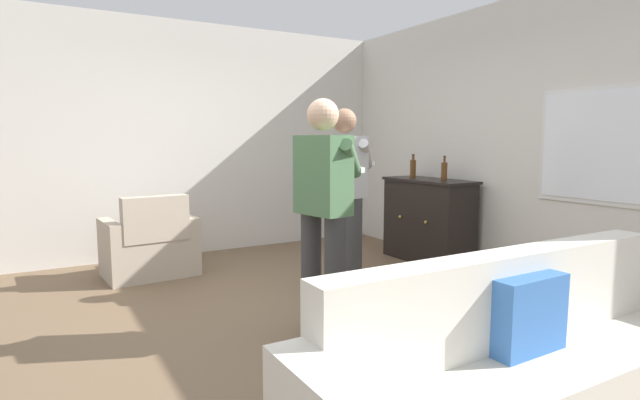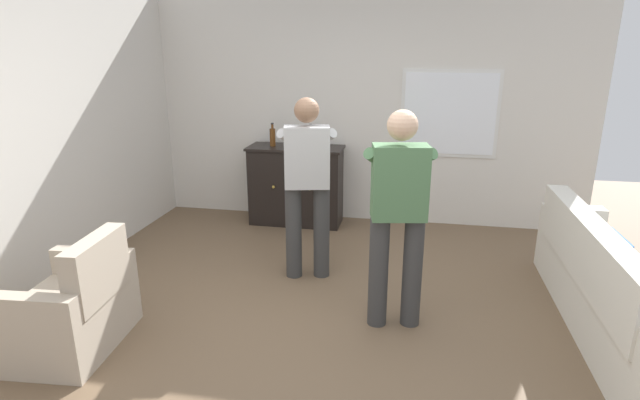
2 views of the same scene
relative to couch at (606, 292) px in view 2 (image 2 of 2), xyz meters
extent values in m
plane|color=brown|center=(-2.04, -0.33, -0.33)|extent=(10.40, 10.40, 0.00)
cube|color=silver|center=(-2.04, 2.33, 1.07)|extent=(5.20, 0.12, 2.80)
cube|color=silver|center=(-1.10, 2.26, 1.02)|extent=(1.12, 0.02, 1.01)
cube|color=white|center=(-1.10, 2.26, 1.02)|extent=(1.04, 0.03, 0.93)
cube|color=silver|center=(-4.70, -0.33, 1.07)|extent=(0.12, 5.20, 2.80)
cube|color=silver|center=(0.05, 0.00, -0.12)|extent=(0.55, 2.13, 0.42)
cube|color=silver|center=(-0.16, 0.00, 0.31)|extent=(0.18, 2.13, 0.45)
cube|color=silver|center=(0.05, 1.15, -0.01)|extent=(0.55, 0.18, 0.64)
cube|color=#386BB7|center=(-0.03, 0.00, 0.27)|extent=(0.15, 0.40, 0.36)
cube|color=#B2A38E|center=(-3.86, -0.94, -0.13)|extent=(0.69, 0.69, 0.40)
cube|color=#B2A38E|center=(-3.60, -0.92, 0.30)|extent=(0.19, 0.65, 0.45)
cube|color=#B2A38E|center=(-3.83, -1.32, -0.03)|extent=(0.65, 0.17, 0.60)
cube|color=#B2A38E|center=(-3.89, -0.56, -0.03)|extent=(0.65, 0.17, 0.60)
cube|color=black|center=(-2.88, 1.97, 0.13)|extent=(1.10, 0.44, 0.92)
cube|color=black|center=(-2.88, 1.97, 0.61)|extent=(1.14, 0.48, 0.03)
sphere|color=#B79338|center=(-3.09, 1.73, 0.18)|extent=(0.04, 0.04, 0.04)
sphere|color=#B79338|center=(-2.66, 1.73, 0.18)|extent=(0.04, 0.04, 0.04)
cylinder|color=#593314|center=(-2.70, 2.03, 0.72)|extent=(0.07, 0.07, 0.19)
cylinder|color=#593314|center=(-2.70, 2.03, 0.85)|extent=(0.02, 0.02, 0.06)
cylinder|color=#262626|center=(-2.70, 2.03, 0.89)|extent=(0.03, 0.03, 0.02)
cylinder|color=#593314|center=(-3.15, 1.96, 0.73)|extent=(0.07, 0.07, 0.21)
cylinder|color=#593314|center=(-3.15, 1.96, 0.86)|extent=(0.03, 0.03, 0.05)
cylinder|color=#262626|center=(-3.15, 1.96, 0.90)|extent=(0.03, 0.03, 0.02)
cylinder|color=#383838|center=(-2.55, 0.49, 0.11)|extent=(0.15, 0.15, 0.88)
cylinder|color=#383838|center=(-2.29, 0.55, 0.11)|extent=(0.15, 0.15, 0.88)
cube|color=#B7B7B7|center=(-2.42, 0.52, 0.83)|extent=(0.44, 0.30, 0.55)
sphere|color=#8C664C|center=(-2.42, 0.52, 1.24)|extent=(0.22, 0.22, 0.22)
cylinder|color=#B7B7B7|center=(-2.57, 0.65, 0.94)|extent=(0.25, 0.44, 0.29)
cylinder|color=#B7B7B7|center=(-2.34, 0.70, 0.94)|extent=(0.39, 0.36, 0.29)
cube|color=white|center=(-2.49, 0.83, 0.85)|extent=(0.16, 0.07, 0.04)
cylinder|color=#383838|center=(-1.70, -0.22, 0.11)|extent=(0.15, 0.15, 0.88)
cylinder|color=#383838|center=(-1.45, -0.17, 0.11)|extent=(0.15, 0.15, 0.88)
cube|color=#4C754C|center=(-1.57, -0.19, 0.83)|extent=(0.43, 0.29, 0.55)
sphere|color=#D8AD8C|center=(-1.57, -0.19, 1.24)|extent=(0.22, 0.22, 0.22)
cylinder|color=#4C754C|center=(-1.72, -0.06, 0.94)|extent=(0.27, 0.43, 0.29)
cylinder|color=#4C754C|center=(-1.49, -0.02, 0.94)|extent=(0.38, 0.37, 0.29)
cube|color=white|center=(-1.63, 0.12, 0.85)|extent=(0.15, 0.07, 0.04)
camera|label=1|loc=(1.41, -1.94, 1.07)|focal=28.00mm
camera|label=2|loc=(-1.48, -3.73, 1.77)|focal=28.00mm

